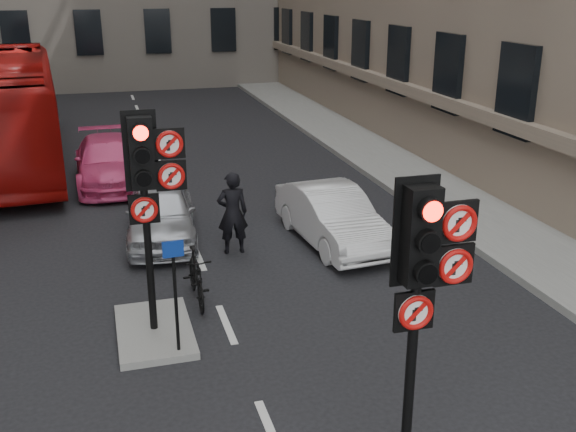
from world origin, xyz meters
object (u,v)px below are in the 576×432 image
motorcycle (196,277)px  signal_near (425,267)px  signal_far (149,176)px  car_pink (108,161)px  car_white (332,216)px  info_sign (175,281)px  car_silver (161,212)px  bus_red (7,109)px  motorcyclist (232,213)px

motorcycle → signal_near: bearing=-69.9°
signal_near → signal_far: signal_far is taller
car_pink → signal_far: bearing=-87.7°
signal_far → car_white: (4.08, 3.06, -2.08)m
car_white → signal_far: bearing=-148.1°
info_sign → car_silver: bearing=83.9°
car_pink → signal_near: bearing=-77.5°
car_pink → bus_red: 4.51m
bus_red → motorcycle: size_ratio=7.50×
car_silver → car_white: size_ratio=0.98×
car_silver → motorcyclist: motorcyclist is taller
car_silver → info_sign: info_sign is taller
signal_far → info_sign: (0.21, -0.81, -1.41)m
car_silver → car_pink: car_pink is taller
car_silver → car_white: car_silver is taller
signal_near → bus_red: bearing=109.8°
signal_far → motorcycle: bearing=52.4°
bus_red → motorcyclist: 10.76m
car_white → car_pink: 7.61m
car_silver → motorcycle: bearing=-79.8°
signal_near → car_pink: size_ratio=0.81×
signal_near → car_silver: (-2.10, 8.32, -1.95)m
car_pink → info_sign: info_sign is taller
bus_red → info_sign: 13.77m
bus_red → info_sign: bus_red is taller
motorcyclist → info_sign: bearing=69.0°
car_pink → bus_red: bearing=130.0°
signal_far → motorcyclist: (1.88, 3.11, -1.81)m
bus_red → signal_near: bearing=-73.9°
car_white → motorcycle: bearing=-153.1°
signal_near → car_pink: bearing=103.2°
signal_near → bus_red: size_ratio=0.30×
info_sign → car_pink: bearing=91.1°
info_sign → bus_red: bearing=102.0°
signal_near → signal_far: size_ratio=1.00×
car_pink → motorcycle: bearing=-81.9°
car_silver → car_white: bearing=-14.0°
car_silver → motorcycle: (0.28, -3.31, -0.15)m
signal_far → motorcyclist: signal_far is taller
motorcycle → motorcyclist: (1.10, 2.10, 0.41)m
signal_far → bus_red: signal_far is taller
car_pink → info_sign: 10.01m
signal_far → car_white: size_ratio=0.95×
info_sign → car_white: bearing=42.1°
motorcyclist → info_sign: info_sign is taller
motorcyclist → signal_far: bearing=60.9°
motorcycle → info_sign: (-0.56, -1.82, 0.81)m
signal_near → car_pink: 13.65m
motorcycle → signal_far: bearing=-127.5°
bus_red → motorcycle: bus_red is taller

